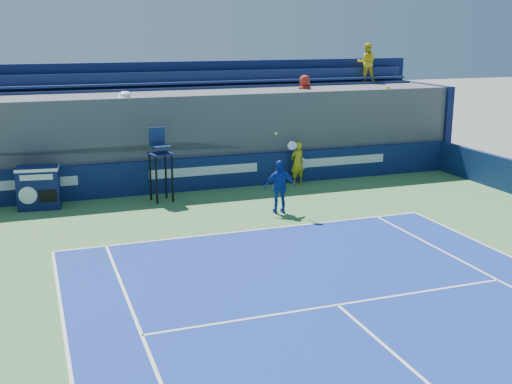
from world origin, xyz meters
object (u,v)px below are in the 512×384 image
object	(u,v)px
ball_person	(297,163)
tennis_player	(280,187)
match_clock	(38,186)
umpire_chair	(160,157)

from	to	relation	value
ball_person	tennis_player	distance (m)	3.98
match_clock	umpire_chair	xyz separation A→B (m)	(3.90, -0.37, 0.79)
ball_person	umpire_chair	size ratio (longest dim) A/B	0.65
match_clock	tennis_player	distance (m)	7.77
match_clock	tennis_player	bearing A→B (deg)	-23.49
match_clock	umpire_chair	world-z (taller)	umpire_chair
umpire_chair	tennis_player	world-z (taller)	tennis_player
ball_person	match_clock	distance (m)	9.18
ball_person	tennis_player	bearing A→B (deg)	47.74
umpire_chair	tennis_player	bearing A→B (deg)	-40.29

